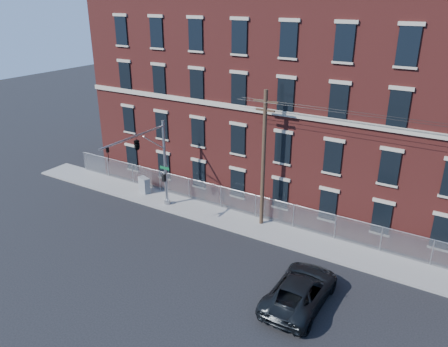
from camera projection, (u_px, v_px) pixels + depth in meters
The scene contains 8 objects.
ground at pixel (196, 252), 29.10m from camera, with size 140.00×140.00×0.00m, color black.
sidewalk at pixel (400, 268), 27.24m from camera, with size 65.00×3.00×0.12m, color gray.
mill_building at pixel (442, 112), 31.21m from camera, with size 55.30×14.32×16.30m.
chain_link_fence at pixel (406, 245), 27.89m from camera, with size 59.06×0.06×1.85m.
traffic_signal_mast at pixel (144, 151), 31.66m from camera, with size 0.90×6.75×7.00m.
utility_pole_near at pixel (264, 157), 30.52m from camera, with size 1.80×0.28×10.00m.
pickup_truck at pixel (300, 290), 23.99m from camera, with size 2.77×6.02×1.67m, color black.
utility_cabinet at pixel (144, 185), 37.36m from camera, with size 1.08×0.54×1.34m, color slate.
Camera 1 is at (14.55, -20.31, 15.92)m, focal length 34.94 mm.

